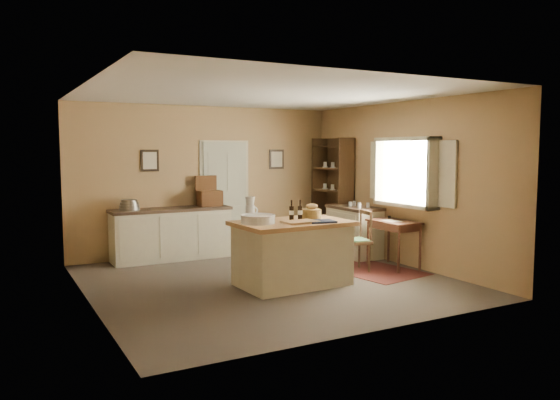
{
  "coord_description": "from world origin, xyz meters",
  "views": [
    {
      "loc": [
        -3.58,
        -6.95,
        1.92
      ],
      "look_at": [
        0.34,
        0.28,
        1.15
      ],
      "focal_mm": 35.0,
      "sensor_mm": 36.0,
      "label": 1
    }
  ],
  "objects_px": {
    "sideboard": "(172,232)",
    "right_cabinet": "(354,231)",
    "writing_desk": "(394,227)",
    "desk_chair": "(354,242)",
    "work_island": "(292,251)",
    "shelving_unit": "(334,193)"
  },
  "relations": [
    {
      "from": "right_cabinet",
      "to": "shelving_unit",
      "type": "relative_size",
      "value": 0.49
    },
    {
      "from": "writing_desk",
      "to": "desk_chair",
      "type": "xyz_separation_m",
      "value": [
        -0.71,
        0.09,
        -0.2
      ]
    },
    {
      "from": "sideboard",
      "to": "shelving_unit",
      "type": "bearing_deg",
      "value": -7.45
    },
    {
      "from": "work_island",
      "to": "sideboard",
      "type": "height_order",
      "value": "work_island"
    },
    {
      "from": "desk_chair",
      "to": "shelving_unit",
      "type": "height_order",
      "value": "shelving_unit"
    },
    {
      "from": "shelving_unit",
      "to": "desk_chair",
      "type": "bearing_deg",
      "value": -115.18
    },
    {
      "from": "sideboard",
      "to": "right_cabinet",
      "type": "xyz_separation_m",
      "value": [
        2.96,
        -1.28,
        -0.02
      ]
    },
    {
      "from": "writing_desk",
      "to": "right_cabinet",
      "type": "distance_m",
      "value": 1.08
    },
    {
      "from": "sideboard",
      "to": "desk_chair",
      "type": "distance_m",
      "value": 3.19
    },
    {
      "from": "work_island",
      "to": "shelving_unit",
      "type": "relative_size",
      "value": 0.77
    },
    {
      "from": "right_cabinet",
      "to": "work_island",
      "type": "bearing_deg",
      "value": -147.73
    },
    {
      "from": "work_island",
      "to": "desk_chair",
      "type": "relative_size",
      "value": 1.74
    },
    {
      "from": "sideboard",
      "to": "desk_chair",
      "type": "height_order",
      "value": "sideboard"
    },
    {
      "from": "right_cabinet",
      "to": "shelving_unit",
      "type": "bearing_deg",
      "value": 79.91
    },
    {
      "from": "work_island",
      "to": "writing_desk",
      "type": "relative_size",
      "value": 1.93
    },
    {
      "from": "work_island",
      "to": "sideboard",
      "type": "relative_size",
      "value": 0.79
    },
    {
      "from": "sideboard",
      "to": "right_cabinet",
      "type": "height_order",
      "value": "sideboard"
    },
    {
      "from": "desk_chair",
      "to": "shelving_unit",
      "type": "xyz_separation_m",
      "value": [
        0.87,
        1.85,
        0.59
      ]
    },
    {
      "from": "work_island",
      "to": "sideboard",
      "type": "bearing_deg",
      "value": 107.86
    },
    {
      "from": "writing_desk",
      "to": "desk_chair",
      "type": "distance_m",
      "value": 0.75
    },
    {
      "from": "desk_chair",
      "to": "right_cabinet",
      "type": "bearing_deg",
      "value": 64.44
    },
    {
      "from": "writing_desk",
      "to": "desk_chair",
      "type": "relative_size",
      "value": 0.91
    }
  ]
}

